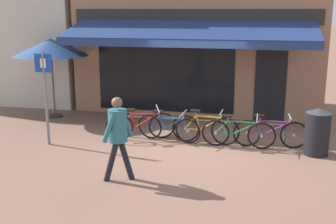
# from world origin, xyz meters

# --- Properties ---
(ground_plane) EXTENTS (160.00, 160.00, 0.00)m
(ground_plane) POSITION_xyz_m (0.00, 0.00, 0.00)
(ground_plane) COLOR brown
(shop_front) EXTENTS (7.75, 4.84, 5.82)m
(shop_front) POSITION_xyz_m (-0.39, 4.60, 2.91)
(shop_front) COLOR #9E7056
(shop_front) RESTS_ON ground_plane
(bike_rack_rail) EXTENTS (4.01, 0.04, 0.57)m
(bike_rack_rail) POSITION_xyz_m (0.33, 0.68, 0.48)
(bike_rack_rail) COLOR #47494F
(bike_rack_rail) RESTS_ON ground_plane
(bicycle_red) EXTENTS (1.73, 0.84, 0.88)m
(bicycle_red) POSITION_xyz_m (-1.28, 0.49, 0.38)
(bicycle_red) COLOR black
(bicycle_red) RESTS_ON ground_plane
(bicycle_blue) EXTENTS (1.69, 0.58, 0.82)m
(bicycle_blue) POSITION_xyz_m (-0.57, 0.54, 0.36)
(bicycle_blue) COLOR black
(bicycle_blue) RESTS_ON ground_plane
(bicycle_orange) EXTENTS (1.71, 0.52, 0.85)m
(bicycle_orange) POSITION_xyz_m (0.36, 0.55, 0.38)
(bicycle_orange) COLOR black
(bicycle_orange) RESTS_ON ground_plane
(bicycle_green) EXTENTS (1.77, 0.52, 0.83)m
(bicycle_green) POSITION_xyz_m (1.18, 0.39, 0.37)
(bicycle_green) COLOR black
(bicycle_green) RESTS_ON ground_plane
(bicycle_purple) EXTENTS (1.78, 0.52, 0.81)m
(bicycle_purple) POSITION_xyz_m (1.93, 0.58, 0.36)
(bicycle_purple) COLOR black
(bicycle_purple) RESTS_ON ground_plane
(pedestrian_adult) EXTENTS (0.59, 0.56, 1.68)m
(pedestrian_adult) POSITION_xyz_m (-0.98, -2.11, 1.01)
(pedestrian_adult) COLOR black
(pedestrian_adult) RESTS_ON ground_plane
(litter_bin) EXTENTS (0.57, 0.57, 1.10)m
(litter_bin) POSITION_xyz_m (2.97, 0.29, 0.55)
(litter_bin) COLOR black
(litter_bin) RESTS_ON ground_plane
(parking_sign) EXTENTS (0.44, 0.07, 2.30)m
(parking_sign) POSITION_xyz_m (-3.41, -0.35, 1.41)
(parking_sign) COLOR slate
(parking_sign) RESTS_ON ground_plane
(cafe_parasol) EXTENTS (2.24, 2.24, 2.41)m
(cafe_parasol) POSITION_xyz_m (-4.54, 2.20, 2.14)
(cafe_parasol) COLOR #4C3D2D
(cafe_parasol) RESTS_ON ground_plane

